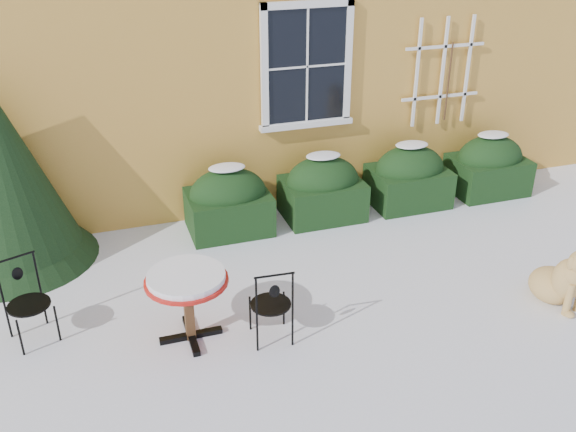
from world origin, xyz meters
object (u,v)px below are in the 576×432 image
object	(u,v)px
bistro_table	(187,285)
dog	(563,280)
evergreen_shrub	(2,188)
patio_chair_far	(27,301)
patio_chair_near	(272,304)

from	to	relation	value
bistro_table	dog	distance (m)	3.95
evergreen_shrub	dog	size ratio (longest dim) A/B	2.77
evergreen_shrub	patio_chair_far	distance (m)	1.78
dog	bistro_table	bearing A→B (deg)	161.82
patio_chair_near	dog	bearing A→B (deg)	176.86
bistro_table	dog	size ratio (longest dim) A/B	0.96
patio_chair_far	dog	world-z (taller)	patio_chair_far
patio_chair_near	evergreen_shrub	bearing A→B (deg)	-41.03
bistro_table	dog	bearing A→B (deg)	-9.59
patio_chair_far	dog	xyz separation A→B (m)	(5.37, -1.16, -0.13)
patio_chair_far	evergreen_shrub	bearing A→B (deg)	77.27
evergreen_shrub	dog	world-z (taller)	evergreen_shrub
patio_chair_near	dog	distance (m)	3.14
bistro_table	patio_chair_near	world-z (taller)	patio_chair_near
patio_chair_near	patio_chair_far	world-z (taller)	patio_chair_far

